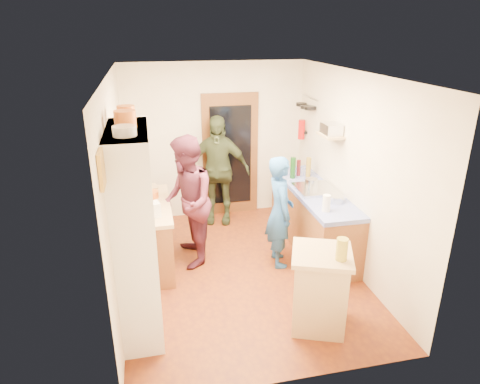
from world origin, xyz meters
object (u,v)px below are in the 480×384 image
object	(u,v)px
person_back	(218,170)
person_left	(189,201)
hutch_body	(136,233)
person_hob	(282,212)
island_base	(319,291)
right_counter_base	(312,219)

from	to	relation	value
person_back	person_left	bearing A→B (deg)	-99.87
hutch_body	person_hob	bearing A→B (deg)	24.93
hutch_body	person_hob	world-z (taller)	hutch_body
hutch_body	person_left	xyz separation A→B (m)	(0.67, 1.23, -0.20)
hutch_body	person_left	bearing A→B (deg)	61.43
hutch_body	person_back	xyz separation A→B (m)	(1.27, 2.44, -0.19)
person_hob	person_left	xyz separation A→B (m)	(-1.21, 0.36, 0.13)
person_hob	person_back	bearing A→B (deg)	24.38
island_base	person_back	xyz separation A→B (m)	(-0.61, 2.93, 0.48)
hutch_body	right_counter_base	bearing A→B (deg)	27.47
person_hob	person_left	bearing A→B (deg)	76.71
right_counter_base	person_left	xyz separation A→B (m)	(-1.83, -0.07, 0.48)
right_counter_base	island_base	world-z (taller)	island_base
right_counter_base	island_base	size ratio (longest dim) A/B	2.56
island_base	person_back	distance (m)	3.03
right_counter_base	person_hob	world-z (taller)	person_hob
island_base	person_left	size ratio (longest dim) A/B	0.48
right_counter_base	person_back	bearing A→B (deg)	137.02
island_base	person_back	size ratio (longest dim) A/B	0.47
right_counter_base	person_back	size ratio (longest dim) A/B	1.21
right_counter_base	person_left	size ratio (longest dim) A/B	1.22
hutch_body	person_back	size ratio (longest dim) A/B	1.21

